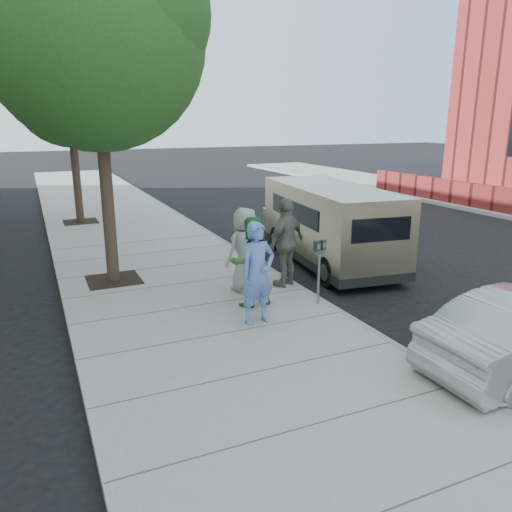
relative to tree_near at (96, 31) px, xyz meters
name	(u,v)px	position (x,y,z in m)	size (l,w,h in m)	color
ground	(244,305)	(2.25, -2.40, -5.55)	(120.00, 120.00, 0.00)	black
sidewalk	(199,309)	(1.25, -2.40, -5.47)	(5.00, 60.00, 0.15)	gray
curb_face	(304,292)	(3.69, -2.40, -5.47)	(0.12, 60.00, 0.16)	gray
tree_near	(96,31)	(0.00, 0.00, 0.00)	(4.62, 4.60, 7.53)	black
tree_far	(69,86)	(0.00, 7.60, -0.66)	(3.92, 3.80, 6.49)	black
parking_meter	(319,258)	(3.50, -3.31, -4.44)	(0.29, 0.16, 1.33)	gray
van	(328,223)	(5.57, -0.35, -4.44)	(2.52, 5.83, 2.10)	tan
person_officer	(258,273)	(1.98, -3.67, -4.45)	(0.69, 0.45, 1.89)	#5D81C7
person_green_shirt	(250,262)	(2.23, -2.80, -4.49)	(0.88, 0.68, 1.81)	#2D802A
person_gray_shirt	(245,250)	(2.49, -1.92, -4.48)	(0.90, 0.58, 1.83)	#979799
person_striped_polo	(286,242)	(3.45, -1.99, -4.40)	(1.17, 0.49, 1.99)	slate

